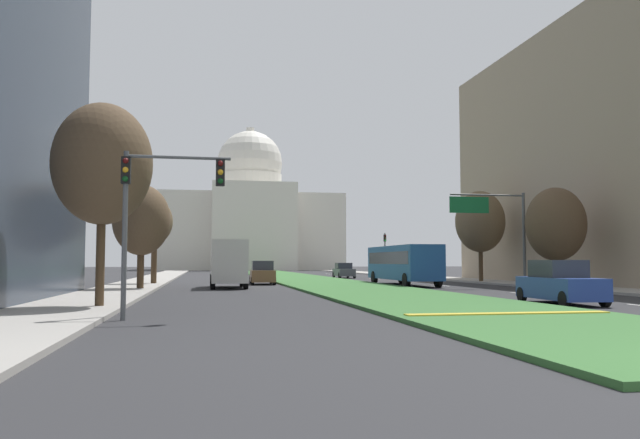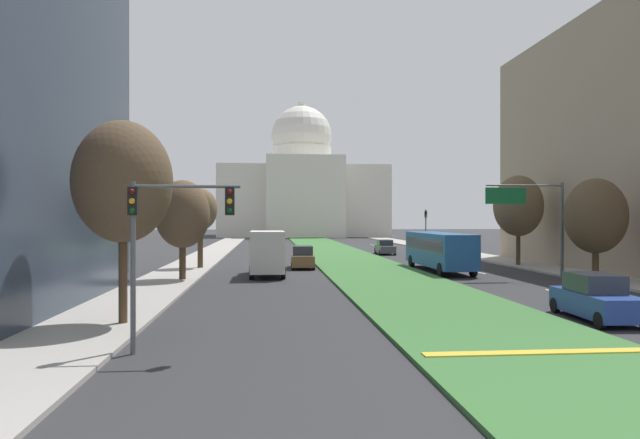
{
  "view_description": "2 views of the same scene",
  "coord_description": "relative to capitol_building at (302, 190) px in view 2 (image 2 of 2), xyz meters",
  "views": [
    {
      "loc": [
        -9.42,
        -7.78,
        1.79
      ],
      "look_at": [
        0.48,
        45.99,
        5.47
      ],
      "focal_mm": 35.03,
      "sensor_mm": 36.0,
      "label": 1
    },
    {
      "loc": [
        -7.81,
        -5.52,
        4.09
      ],
      "look_at": [
        -2.35,
        54.72,
        3.96
      ],
      "focal_mm": 32.14,
      "sensor_mm": 36.0,
      "label": 2
    }
  ],
  "objects": [
    {
      "name": "ground_plane",
      "position": [
        0.0,
        -63.29,
        -10.66
      ],
      "size": [
        282.17,
        282.17,
        0.0
      ],
      "primitive_type": "plane",
      "color": "#2B2B2D"
    },
    {
      "name": "grass_median",
      "position": [
        0.0,
        -69.7,
        -10.59
      ],
      "size": [
        7.5,
        115.43,
        0.14
      ],
      "primitive_type": "cube",
      "color": "#386B33",
      "rests_on": "ground_plane"
    },
    {
      "name": "median_curb_nose",
      "position": [
        0.0,
        -116.85,
        -10.5
      ],
      "size": [
        6.75,
        0.5,
        0.04
      ],
      "primitive_type": "cube",
      "color": "gold",
      "rests_on": "grass_median"
    },
    {
      "name": "lane_dashes_right",
      "position": [
        8.05,
        -78.18,
        -10.66
      ],
      "size": [
        0.16,
        69.27,
        0.01
      ],
      "color": "silver",
      "rests_on": "ground_plane"
    },
    {
      "name": "sidewalk_left",
      "position": [
        -14.36,
        -76.12,
        -10.58
      ],
      "size": [
        4.0,
        115.43,
        0.15
      ],
      "primitive_type": "cube",
      "color": "#9E9991",
      "rests_on": "ground_plane"
    },
    {
      "name": "sidewalk_right",
      "position": [
        14.36,
        -76.12,
        -10.58
      ],
      "size": [
        4.0,
        115.43,
        0.15
      ],
      "primitive_type": "cube",
      "color": "#9E9991",
      "rests_on": "ground_plane"
    },
    {
      "name": "capitol_building",
      "position": [
        0.0,
        0.0,
        0.0
      ],
      "size": [
        37.48,
        28.84,
        31.12
      ],
      "color": "silver",
      "rests_on": "ground_plane"
    },
    {
      "name": "traffic_light_near_left",
      "position": [
        -11.01,
        -115.35,
        -6.86
      ],
      "size": [
        3.34,
        0.35,
        5.2
      ],
      "color": "#515456",
      "rests_on": "ground_plane"
    },
    {
      "name": "traffic_light_far_right",
      "position": [
        11.86,
        -62.8,
        -7.35
      ],
      "size": [
        0.28,
        0.35,
        5.2
      ],
      "color": "#515456",
      "rests_on": "ground_plane"
    },
    {
      "name": "overhead_guide_sign",
      "position": [
        10.02,
        -95.8,
        -6.02
      ],
      "size": [
        5.49,
        0.2,
        6.5
      ],
      "color": "#515456",
      "rests_on": "ground_plane"
    },
    {
      "name": "street_tree_left_near",
      "position": [
        -13.27,
        -110.81,
        -5.22
      ],
      "size": [
        3.69,
        3.69,
        7.77
      ],
      "color": "#4C3823",
      "rests_on": "ground_plane"
    },
    {
      "name": "street_tree_left_mid",
      "position": [
        -13.33,
        -95.33,
        -6.33
      ],
      "size": [
        3.51,
        3.51,
        6.55
      ],
      "color": "#4C3823",
      "rests_on": "ground_plane"
    },
    {
      "name": "street_tree_right_mid",
      "position": [
        13.29,
        -97.69,
        -6.43
      ],
      "size": [
        3.89,
        3.89,
        6.68
      ],
      "color": "#4C3823",
      "rests_on": "ground_plane"
    },
    {
      "name": "street_tree_left_far",
      "position": [
        -13.23,
        -86.55,
        -5.93
      ],
      "size": [
        2.7,
        2.7,
        6.5
      ],
      "color": "#4C3823",
      "rests_on": "ground_plane"
    },
    {
      "name": "street_tree_right_far",
      "position": [
        13.37,
        -86.05,
        -5.53
      ],
      "size": [
        4.14,
        4.14,
        7.73
      ],
      "color": "#4C3823",
      "rests_on": "ground_plane"
    },
    {
      "name": "sedan_lead_stopped",
      "position": [
        5.3,
        -111.08,
        -9.8
      ],
      "size": [
        2.17,
        4.73,
        1.85
      ],
      "color": "navy",
      "rests_on": "ground_plane"
    },
    {
      "name": "sedan_midblock",
      "position": [
        -5.02,
        -86.37,
        -9.81
      ],
      "size": [
        2.01,
        4.52,
        1.84
      ],
      "color": "brown",
      "rests_on": "ground_plane"
    },
    {
      "name": "sedan_distant",
      "position": [
        5.38,
        -69.04,
        -9.89
      ],
      "size": [
        1.99,
        4.71,
        1.64
      ],
      "color": "#4C5156",
      "rests_on": "ground_plane"
    },
    {
      "name": "box_truck_delivery",
      "position": [
        -7.86,
        -92.54,
        -8.98
      ],
      "size": [
        2.4,
        6.4,
        3.2
      ],
      "color": "#BCBCC1",
      "rests_on": "ground_plane"
    },
    {
      "name": "city_bus",
      "position": [
        5.3,
        -89.85,
        -8.89
      ],
      "size": [
        2.62,
        11.0,
        2.95
      ],
      "color": "#1E4C8C",
      "rests_on": "ground_plane"
    }
  ]
}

